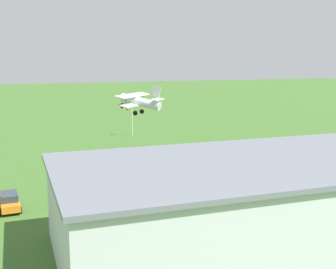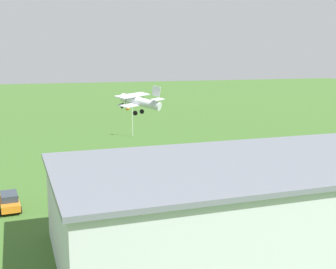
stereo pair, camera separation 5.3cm
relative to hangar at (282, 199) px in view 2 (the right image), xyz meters
The scene contains 8 objects.
ground_plane 35.89m from the hangar, 87.51° to the right, with size 400.00×400.00×0.00m, color #3D6628.
hangar is the anchor object (origin of this frame).
biplane 29.07m from the hangar, 82.65° to the right, with size 7.04×7.04×4.01m.
car_white 21.45m from the hangar, 44.60° to the right, with size 2.13×4.56×1.59m.
car_orange 25.94m from the hangar, 36.66° to the right, with size 2.18×4.74×1.63m.
person_watching_takeoff 21.02m from the hangar, 59.55° to the right, with size 0.42×0.42×1.72m.
person_at_fence_line 23.95m from the hangar, 57.97° to the right, with size 0.39×0.39×1.61m.
windsock 50.69m from the hangar, 91.01° to the right, with size 1.16×1.38×5.49m.
Camera 2 is at (18.65, 64.39, 14.66)m, focal length 47.08 mm.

